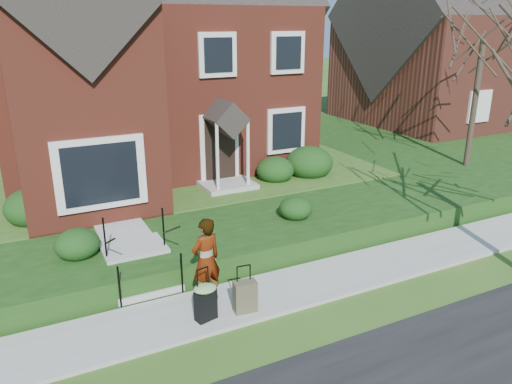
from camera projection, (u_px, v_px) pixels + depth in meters
ground at (278, 293)px, 10.71m from camera, size 120.00×120.00×0.00m
sidewalk at (278, 292)px, 10.70m from camera, size 60.00×1.60×0.08m
terrace at (236, 150)px, 21.53m from camera, size 44.00×20.00×0.60m
walkway at (110, 210)px, 13.67m from camera, size 1.20×6.00×0.06m
main_house at (138, 30)px, 17.04m from camera, size 10.40×10.20×9.40m
neighbour_house at (450, 28)px, 25.13m from camera, size 9.40×8.00×9.20m
front_steps at (139, 262)px, 11.05m from camera, size 1.40×2.02×1.50m
foundation_shrubs at (211, 180)px, 14.77m from camera, size 10.12×4.32×1.11m
woman at (206, 260)px, 10.03m from camera, size 0.74×0.57×1.81m
suitcase_black at (206, 300)px, 9.51m from camera, size 0.52×0.46×1.08m
suitcase_olive at (245, 296)px, 9.81m from camera, size 0.47×0.30×0.97m
tree_gap at (485, 27)px, 16.53m from camera, size 4.78×4.78×6.83m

